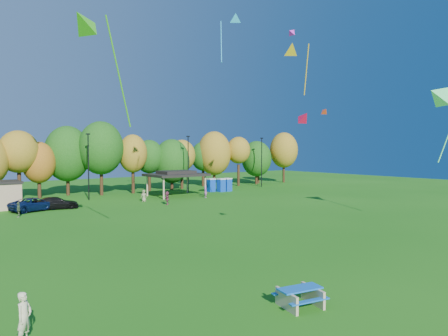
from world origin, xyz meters
TOP-DOWN VIEW (x-y plane):
  - ground at (0.00, 0.00)m, footprint 160.00×160.00m
  - tree_line at (-1.03, 45.51)m, footprint 93.57×10.55m
  - lamp_posts at (2.00, 40.00)m, footprint 64.50×0.25m
  - pavilion at (14.00, 37.00)m, footprint 8.20×6.20m
  - porta_potties at (22.91, 38.07)m, footprint 3.75×2.22m
  - picnic_table at (-3.22, -2.56)m, footprint 2.24×1.98m
  - kite_flyer at (-13.49, 1.19)m, footprint 0.79×0.78m
  - car_c at (-6.04, 34.14)m, footprint 5.91×3.93m
  - car_d at (-3.82, 34.06)m, footprint 5.14×2.68m
  - far_person_1 at (7.23, 33.98)m, footprint 0.89×0.88m
  - far_person_2 at (8.25, 29.56)m, footprint 1.31×1.56m
  - far_person_3 at (-8.38, 30.59)m, footprint 0.59×0.97m
  - far_person_5 at (16.28, 32.69)m, footprint 0.41×0.61m
  - kite_0 at (23.38, 2.96)m, footprint 4.90×3.94m
  - kite_1 at (5.29, 4.75)m, footprint 1.07×1.33m
  - kite_2 at (13.43, 13.57)m, footprint 2.63×3.21m
  - kite_5 at (15.07, 24.54)m, footprint 2.88×3.64m
  - kite_9 at (18.51, 18.17)m, footprint 1.37×1.08m
  - kite_12 at (30.19, 22.65)m, footprint 1.55×1.71m
  - kite_13 at (-7.89, 11.14)m, footprint 4.27×3.04m

SIDE VIEW (x-z plane):
  - ground at x=0.00m, z-range 0.00..0.00m
  - picnic_table at x=-3.22m, z-range 0.07..0.92m
  - car_d at x=-3.82m, z-range 0.00..1.42m
  - car_c at x=-6.04m, z-range 0.00..1.51m
  - far_person_3 at x=-8.38m, z-range 0.00..1.54m
  - far_person_1 at x=7.23m, z-range 0.00..1.55m
  - far_person_5 at x=16.28m, z-range 0.00..1.63m
  - far_person_2 at x=8.25m, z-range 0.00..1.68m
  - kite_flyer at x=-13.49m, z-range 0.00..1.85m
  - porta_potties at x=22.91m, z-range 0.01..2.19m
  - pavilion at x=14.00m, z-range 1.34..5.11m
  - lamp_posts at x=2.00m, z-range 0.36..9.45m
  - tree_line at x=-1.03m, z-range 0.34..11.49m
  - kite_1 at x=5.29m, z-range 8.56..9.80m
  - kite_0 at x=23.38m, z-range 8.09..16.24m
  - kite_12 at x=30.19m, z-range 11.75..13.17m
  - kite_13 at x=-7.89m, z-range 11.01..18.58m
  - kite_2 at x=13.43m, z-range 14.14..19.75m
  - kite_9 at x=18.51m, z-range 19.90..21.18m
  - kite_5 at x=15.07m, z-range 19.74..26.29m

